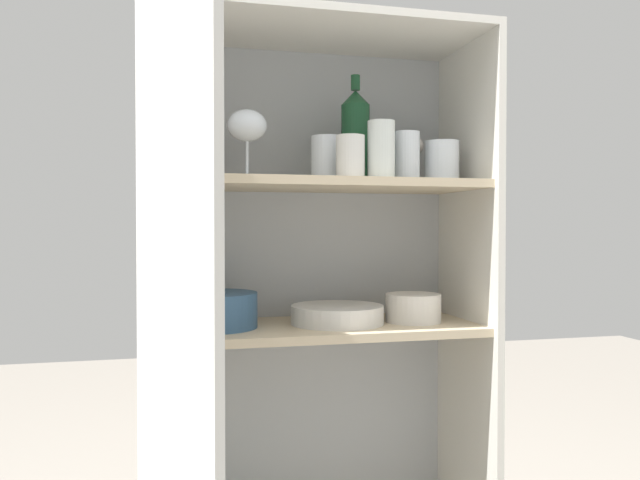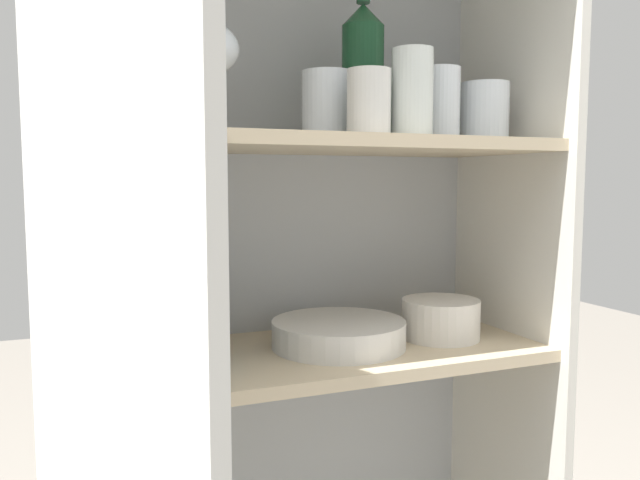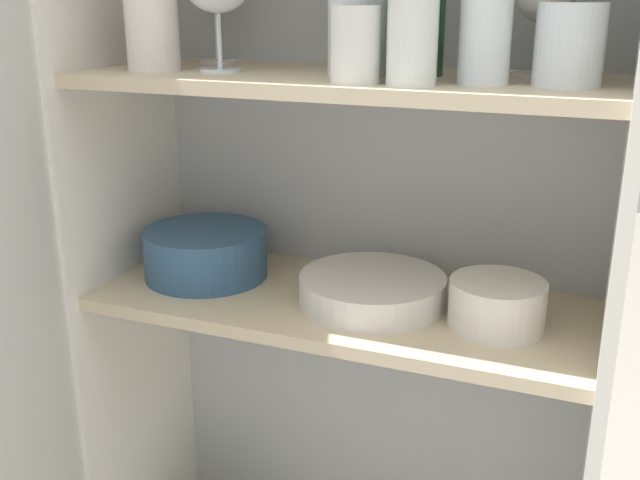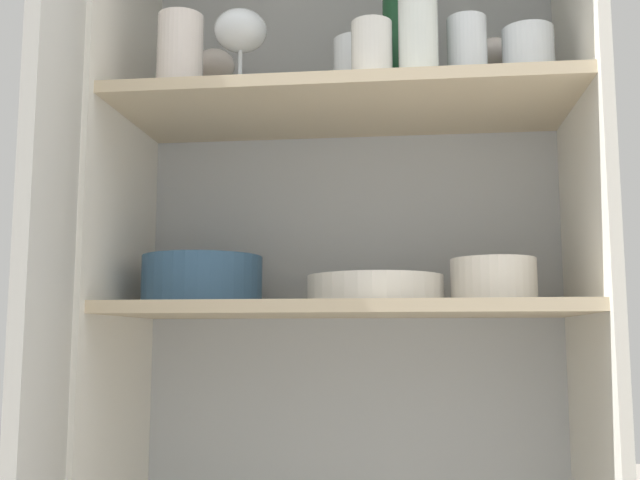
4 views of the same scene
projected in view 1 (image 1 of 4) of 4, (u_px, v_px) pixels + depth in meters
The scene contains 20 objects.
cupboard_back_panel at pixel (303, 343), 1.66m from camera, with size 0.80×0.02×1.53m, color #B2B7BC.
cupboard_side_left at pixel (149, 363), 1.41m from camera, with size 0.02×0.34×1.53m, color white.
cupboard_side_right at pixel (467, 348), 1.59m from camera, with size 0.02×0.34×1.53m, color white.
cupboard_top_panel at pixel (317, 31), 1.48m from camera, with size 0.80×0.34×0.02m, color white.
shelf_board_middle at pixel (317, 329), 1.50m from camera, with size 0.76×0.31×0.02m, color beige.
shelf_board_upper at pixel (317, 185), 1.49m from camera, with size 0.76×0.31×0.02m, color beige.
cupboard_door at pixel (174, 406), 1.07m from camera, with size 0.14×0.38×1.53m.
tumbler_glass_0 at pixel (381, 150), 1.42m from camera, with size 0.06×0.06×0.13m.
tumbler_glass_1 at pixel (350, 157), 1.40m from camera, with size 0.07×0.07×0.10m.
tumbler_glass_2 at pixel (203, 144), 1.36m from camera, with size 0.08×0.08×0.14m.
tumbler_glass_3 at pixel (328, 159), 1.48m from camera, with size 0.08×0.08×0.10m.
tumbler_glass_4 at pixel (442, 162), 1.52m from camera, with size 0.08×0.08×0.10m.
tumbler_glass_5 at pixel (406, 156), 1.48m from camera, with size 0.06×0.06×0.12m.
wine_glass_0 at pixel (247, 127), 1.40m from camera, with size 0.09×0.09×0.15m.
wine_glass_1 at pixel (207, 139), 1.52m from camera, with size 0.08×0.08×0.14m.
wine_glass_2 at pixel (410, 150), 1.61m from camera, with size 0.07×0.07×0.13m.
wine_bottle at pixel (355, 135), 1.53m from camera, with size 0.07×0.07×0.26m.
plate_stack_white at pixel (337, 314), 1.51m from camera, with size 0.23×0.23×0.04m.
mixing_bowl_large at pixel (213, 309), 1.45m from camera, with size 0.20×0.20×0.08m.
serving_bowl_small at pixel (413, 306), 1.54m from camera, with size 0.14×0.14×0.07m.
Camera 1 is at (-0.34, -1.30, 1.07)m, focal length 35.00 mm.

